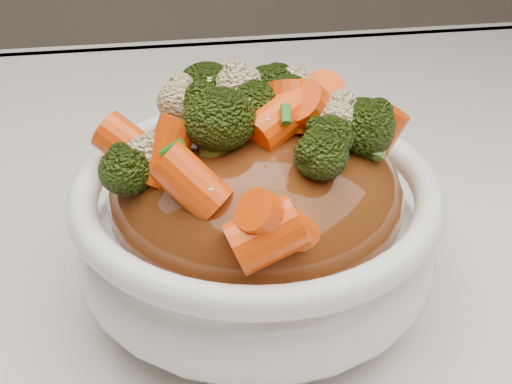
{
  "coord_description": "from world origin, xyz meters",
  "views": [
    {
      "loc": [
        -0.05,
        -0.39,
        1.07
      ],
      "look_at": [
        -0.0,
        -0.01,
        0.82
      ],
      "focal_mm": 55.0,
      "sensor_mm": 36.0,
      "label": 1
    }
  ],
  "objects": [
    {
      "name": "tablecloth",
      "position": [
        0.0,
        0.0,
        0.73
      ],
      "size": [
        1.2,
        0.8,
        0.04
      ],
      "primitive_type": "cube",
      "color": "silver",
      "rests_on": "dining_table"
    },
    {
      "name": "sauce_base",
      "position": [
        -0.0,
        -0.01,
        0.82
      ],
      "size": [
        0.21,
        0.21,
        0.09
      ],
      "primitive_type": "ellipsoid",
      "rotation": [
        0.0,
        0.0,
        -0.32
      ],
      "color": "#642E11",
      "rests_on": "bowl"
    },
    {
      "name": "bowl",
      "position": [
        -0.0,
        -0.01,
        0.79
      ],
      "size": [
        0.27,
        0.27,
        0.08
      ],
      "primitive_type": null,
      "rotation": [
        0.0,
        0.0,
        -0.32
      ],
      "color": "white",
      "rests_on": "tablecloth"
    },
    {
      "name": "cauliflower",
      "position": [
        -0.0,
        -0.01,
        0.88
      ],
      "size": [
        0.21,
        0.21,
        0.04
      ],
      "primitive_type": null,
      "rotation": [
        0.0,
        0.0,
        -0.32
      ],
      "color": "beige",
      "rests_on": "sauce_base"
    },
    {
      "name": "scallions",
      "position": [
        -0.0,
        -0.01,
        0.88
      ],
      "size": [
        0.16,
        0.16,
        0.02
      ],
      "primitive_type": null,
      "rotation": [
        0.0,
        0.0,
        -0.32
      ],
      "color": "#22711A",
      "rests_on": "sauce_base"
    },
    {
      "name": "carrots",
      "position": [
        -0.0,
        -0.01,
        0.88
      ],
      "size": [
        0.21,
        0.21,
        0.05
      ],
      "primitive_type": null,
      "rotation": [
        0.0,
        0.0,
        -0.32
      ],
      "color": "#FF4D08",
      "rests_on": "sauce_base"
    },
    {
      "name": "sesame_seeds",
      "position": [
        -0.0,
        -0.01,
        0.88
      ],
      "size": [
        0.19,
        0.19,
        0.01
      ],
      "primitive_type": null,
      "rotation": [
        0.0,
        0.0,
        -0.32
      ],
      "color": "beige",
      "rests_on": "sauce_base"
    },
    {
      "name": "broccoli",
      "position": [
        -0.0,
        -0.01,
        0.88
      ],
      "size": [
        0.21,
        0.21,
        0.04
      ],
      "primitive_type": null,
      "rotation": [
        0.0,
        0.0,
        -0.32
      ],
      "color": "black",
      "rests_on": "sauce_base"
    }
  ]
}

